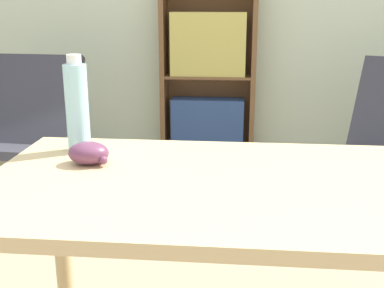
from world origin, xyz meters
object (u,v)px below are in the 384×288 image
(grape_bunch, at_px, (89,153))
(drink_bottle, at_px, (77,107))
(bookshelf, at_px, (208,83))
(lounge_chair_near, at_px, (20,155))

(grape_bunch, bearing_deg, drink_bottle, 118.83)
(drink_bottle, relative_size, bookshelf, 0.22)
(drink_bottle, bearing_deg, bookshelf, 83.43)
(drink_bottle, xyz_separation_m, lounge_chair_near, (-0.86, 1.37, -0.62))
(lounge_chair_near, xyz_separation_m, bookshelf, (1.12, 0.90, 0.33))
(grape_bunch, distance_m, drink_bottle, 0.18)
(bookshelf, bearing_deg, grape_bunch, -94.66)
(drink_bottle, height_order, bookshelf, bookshelf)
(lounge_chair_near, bearing_deg, grape_bunch, -53.72)
(grape_bunch, height_order, lounge_chair_near, lounge_chair_near)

